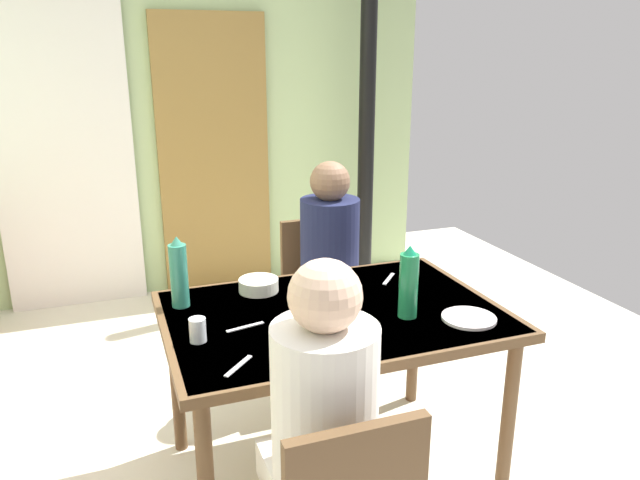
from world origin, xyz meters
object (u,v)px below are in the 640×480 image
object	(u,v)px
person_near_diner	(323,406)
water_bottle_green_far	(409,284)
water_bottle_green_near	(179,274)
person_far_diner	(331,247)
serving_bowl_center	(259,285)
dining_table	(333,328)
chair_far_diner	(321,290)

from	to	relation	value
person_near_diner	water_bottle_green_far	xyz separation A→B (m)	(0.54, 0.52, 0.10)
person_near_diner	water_bottle_green_near	size ratio (longest dim) A/B	2.62
person_far_diner	water_bottle_green_near	size ratio (longest dim) A/B	2.62
person_near_diner	serving_bowl_center	world-z (taller)	person_near_diner
person_near_diner	serving_bowl_center	size ratio (longest dim) A/B	4.53
dining_table	water_bottle_green_far	distance (m)	0.36
water_bottle_green_near	water_bottle_green_far	distance (m)	0.90
water_bottle_green_near	dining_table	bearing A→B (deg)	-24.60
dining_table	chair_far_diner	distance (m)	0.86
water_bottle_green_near	serving_bowl_center	distance (m)	0.36
serving_bowl_center	person_near_diner	bearing A→B (deg)	-93.89
chair_far_diner	person_near_diner	bearing A→B (deg)	69.97
person_far_diner	water_bottle_green_far	world-z (taller)	person_far_diner
person_far_diner	water_bottle_green_near	xyz separation A→B (m)	(-0.81, -0.41, 0.11)
serving_bowl_center	chair_far_diner	bearing A→B (deg)	46.85
water_bottle_green_far	dining_table	bearing A→B (deg)	149.76
dining_table	water_bottle_green_near	xyz separation A→B (m)	(-0.56, 0.26, 0.21)
chair_far_diner	water_bottle_green_near	xyz separation A→B (m)	(-0.81, -0.55, 0.39)
person_near_diner	water_bottle_green_far	distance (m)	0.76
water_bottle_green_far	serving_bowl_center	size ratio (longest dim) A/B	1.70
water_bottle_green_far	serving_bowl_center	world-z (taller)	water_bottle_green_far
chair_far_diner	serving_bowl_center	distance (m)	0.74
chair_far_diner	serving_bowl_center	size ratio (longest dim) A/B	5.12
dining_table	person_near_diner	xyz separation A→B (m)	(-0.29, -0.67, 0.11)
chair_far_diner	serving_bowl_center	xyz separation A→B (m)	(-0.47, -0.50, 0.28)
person_near_diner	chair_far_diner	bearing A→B (deg)	69.97
chair_far_diner	water_bottle_green_far	bearing A→B (deg)	90.26
chair_far_diner	person_far_diner	bearing A→B (deg)	90.00
chair_far_diner	serving_bowl_center	world-z (taller)	chair_far_diner
chair_far_diner	serving_bowl_center	bearing A→B (deg)	46.85
dining_table	person_far_diner	size ratio (longest dim) A/B	1.71
water_bottle_green_far	serving_bowl_center	bearing A→B (deg)	136.63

